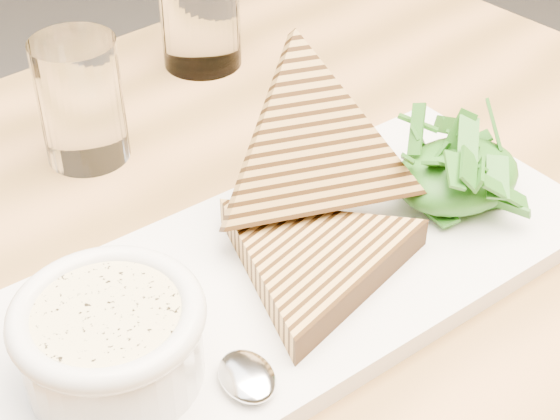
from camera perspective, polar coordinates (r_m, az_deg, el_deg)
table_top at (r=0.58m, az=-8.00°, el=-9.85°), size 1.18×0.84×0.04m
table_leg_br at (r=1.25m, az=6.29°, el=-1.87°), size 0.06×0.06×0.71m
platter at (r=0.59m, az=1.17°, el=-4.17°), size 0.43×0.20×0.02m
soup_bowl at (r=0.51m, az=-11.06°, el=-9.06°), size 0.10×0.10×0.04m
soup at (r=0.49m, az=-11.42°, el=-7.02°), size 0.09×0.09×0.01m
bowl_rim at (r=0.49m, az=-11.45°, el=-6.86°), size 0.11×0.11×0.01m
sandwich_flat at (r=0.57m, az=2.29°, el=-3.38°), size 0.20×0.20×0.02m
sandwich_lean at (r=0.59m, az=2.23°, el=3.85°), size 0.22×0.23×0.19m
salad_base at (r=0.65m, az=11.69°, el=2.27°), size 0.10×0.08×0.04m
arugula_pile at (r=0.64m, az=11.78°, el=2.83°), size 0.11×0.10×0.05m
spoon_bowl at (r=0.51m, az=-2.22°, el=-10.98°), size 0.04×0.05×0.01m
glass_near at (r=0.71m, az=-13.10°, el=7.09°), size 0.07×0.07×0.10m
glass_far at (r=0.83m, az=-5.35°, el=13.26°), size 0.08×0.08×0.12m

